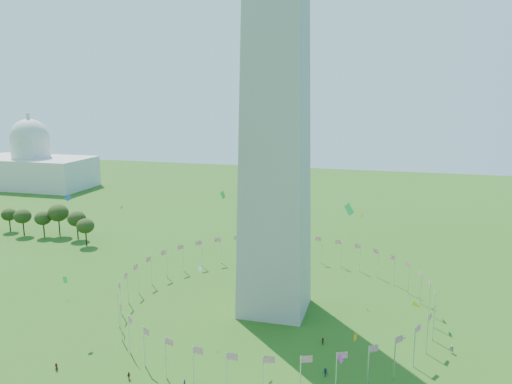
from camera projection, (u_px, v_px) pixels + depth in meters
flag_ring at (275, 293)px, 131.91m from camera, size 80.24×80.24×9.00m
capitol_building at (31, 149)px, 297.49m from camera, size 70.00×35.00×46.00m
kites_aloft at (272, 277)px, 105.53m from camera, size 128.21×82.14×35.38m
tree_line_west at (37, 223)px, 197.66m from camera, size 55.65×16.08×12.58m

